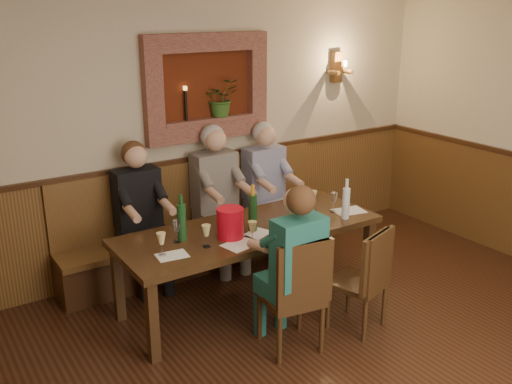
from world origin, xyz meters
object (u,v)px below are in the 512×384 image
chair_near_left (291,316)px  chair_near_right (359,299)px  person_bench_right (268,201)px  person_bench_mid (219,210)px  water_bottle (346,203)px  spittoon_bucket (230,223)px  bench (201,236)px  person_chair_front (291,282)px  dining_table (250,235)px  person_bench_left (143,229)px  wine_bottle_green_a (253,212)px  wine_bottle_green_b (182,221)px

chair_near_left → chair_near_right: chair_near_left is taller
chair_near_right → person_bench_right: person_bench_right is taller
chair_near_right → person_bench_mid: 1.78m
person_bench_right → person_bench_mid: bearing=-179.9°
person_bench_right → water_bottle: (0.09, -1.14, 0.30)m
chair_near_left → spittoon_bucket: bearing=110.8°
bench → person_chair_front: 1.74m
dining_table → person_bench_left: 1.08m
wine_bottle_green_a → water_bottle: bearing=-14.0°
bench → person_bench_mid: (0.16, -0.11, 0.30)m
bench → person_bench_left: 0.74m
bench → person_bench_right: 0.83m
dining_table → water_bottle: size_ratio=6.29×
chair_near_left → wine_bottle_green_b: (-0.51, 0.87, 0.63)m
person_bench_left → spittoon_bucket: size_ratio=5.51×
person_chair_front → spittoon_bucket: size_ratio=5.33×
chair_near_right → wine_bottle_green_a: size_ratio=2.19×
water_bottle → wine_bottle_green_b: bearing=165.9°
person_bench_right → wine_bottle_green_a: 1.26m
person_chair_front → water_bottle: (0.98, 0.48, 0.33)m
wine_bottle_green_a → chair_near_left: bearing=-97.9°
spittoon_bucket → person_bench_mid: bearing=65.7°
wine_bottle_green_b → person_bench_right: bearing=28.5°
chair_near_left → water_bottle: bearing=36.1°
chair_near_left → spittoon_bucket: (-0.14, 0.70, 0.60)m
person_bench_mid → spittoon_bucket: 1.06m
chair_near_left → wine_bottle_green_b: size_ratio=2.42×
chair_near_right → person_bench_left: person_bench_left is taller
person_bench_mid → water_bottle: bearing=-58.4°
bench → spittoon_bucket: 1.21m
bench → chair_near_right: (0.54, -1.81, -0.06)m
chair_near_right → water_bottle: 0.91m
chair_near_left → person_bench_right: person_bench_right is taller
wine_bottle_green_a → person_bench_mid: bearing=78.7°
spittoon_bucket → water_bottle: 1.14m
dining_table → person_chair_front: person_chair_front is taller
water_bottle → spittoon_bucket: bearing=170.0°
bench → wine_bottle_green_a: bearing=-91.1°
water_bottle → dining_table: bearing=160.8°
person_bench_mid → person_chair_front: 1.64m
bench → water_bottle: 1.62m
person_bench_mid → wine_bottle_green_a: person_bench_mid is taller
chair_near_right → bench: bearing=88.3°
person_bench_right → wine_bottle_green_a: size_ratio=3.47×
chair_near_left → dining_table: bearing=90.7°
wine_bottle_green_b → dining_table: bearing=-6.6°
dining_table → bench: 1.01m
person_chair_front → chair_near_left: bearing=-98.8°
chair_near_left → person_bench_left: 1.76m
bench → person_chair_front: bearing=-93.9°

